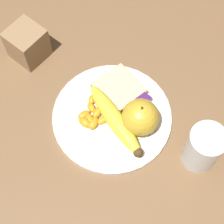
% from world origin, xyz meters
% --- Properties ---
extents(ground_plane, '(3.00, 3.00, 0.00)m').
position_xyz_m(ground_plane, '(0.00, 0.00, 0.00)').
color(ground_plane, brown).
extents(plate, '(0.28, 0.28, 0.01)m').
position_xyz_m(plate, '(0.00, 0.00, 0.01)').
color(plate, white).
rests_on(plate, ground_plane).
extents(juice_glass, '(0.08, 0.08, 0.11)m').
position_xyz_m(juice_glass, '(-0.21, -0.05, 0.05)').
color(juice_glass, silver).
rests_on(juice_glass, ground_plane).
extents(apple, '(0.08, 0.08, 0.09)m').
position_xyz_m(apple, '(-0.06, -0.02, 0.05)').
color(apple, gold).
rests_on(apple, plate).
extents(banana, '(0.20, 0.10, 0.04)m').
position_xyz_m(banana, '(-0.02, 0.01, 0.03)').
color(banana, yellow).
rests_on(banana, plate).
extents(bread_slice, '(0.12, 0.11, 0.02)m').
position_xyz_m(bread_slice, '(0.03, -0.06, 0.02)').
color(bread_slice, '#AB8751').
rests_on(bread_slice, plate).
extents(fork, '(0.06, 0.20, 0.00)m').
position_xyz_m(fork, '(0.00, 0.01, 0.01)').
color(fork, silver).
rests_on(fork, plate).
extents(jam_packet, '(0.05, 0.04, 0.02)m').
position_xyz_m(jam_packet, '(-0.02, -0.07, 0.02)').
color(jam_packet, silver).
rests_on(jam_packet, plate).
extents(orange_segment_0, '(0.03, 0.04, 0.02)m').
position_xyz_m(orange_segment_0, '(0.03, 0.00, 0.02)').
color(orange_segment_0, orange).
rests_on(orange_segment_0, plate).
extents(orange_segment_1, '(0.03, 0.02, 0.02)m').
position_xyz_m(orange_segment_1, '(0.03, 0.06, 0.02)').
color(orange_segment_1, orange).
rests_on(orange_segment_1, plate).
extents(orange_segment_2, '(0.03, 0.03, 0.02)m').
position_xyz_m(orange_segment_2, '(0.05, 0.04, 0.02)').
color(orange_segment_2, orange).
rests_on(orange_segment_2, plate).
extents(orange_segment_3, '(0.03, 0.03, 0.02)m').
position_xyz_m(orange_segment_3, '(0.04, -0.01, 0.02)').
color(orange_segment_3, orange).
rests_on(orange_segment_3, plate).
extents(orange_segment_4, '(0.02, 0.03, 0.02)m').
position_xyz_m(orange_segment_4, '(0.01, 0.03, 0.02)').
color(orange_segment_4, orange).
rests_on(orange_segment_4, plate).
extents(orange_segment_5, '(0.02, 0.03, 0.02)m').
position_xyz_m(orange_segment_5, '(0.03, 0.02, 0.02)').
color(orange_segment_5, orange).
rests_on(orange_segment_5, plate).
extents(orange_segment_6, '(0.03, 0.03, 0.02)m').
position_xyz_m(orange_segment_6, '(0.03, 0.04, 0.02)').
color(orange_segment_6, orange).
rests_on(orange_segment_6, plate).
extents(orange_segment_7, '(0.03, 0.03, 0.02)m').
position_xyz_m(orange_segment_7, '(0.05, 0.02, 0.02)').
color(orange_segment_7, orange).
rests_on(orange_segment_7, plate).
extents(orange_segment_8, '(0.03, 0.04, 0.02)m').
position_xyz_m(orange_segment_8, '(0.02, 0.04, 0.02)').
color(orange_segment_8, orange).
rests_on(orange_segment_8, plate).
extents(orange_segment_9, '(0.03, 0.03, 0.01)m').
position_xyz_m(orange_segment_9, '(0.06, 0.00, 0.02)').
color(orange_segment_9, orange).
rests_on(orange_segment_9, plate).
extents(condiment_caddy, '(0.08, 0.08, 0.09)m').
position_xyz_m(condiment_caddy, '(0.28, -0.01, 0.04)').
color(condiment_caddy, '#93704C').
rests_on(condiment_caddy, ground_plane).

